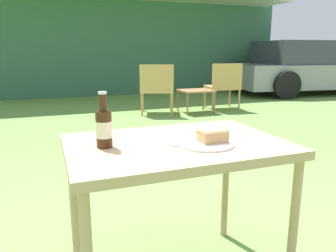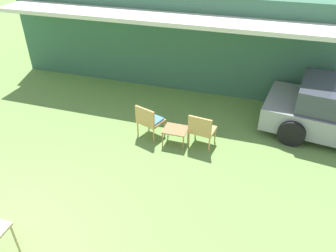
{
  "view_description": "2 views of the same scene",
  "coord_description": "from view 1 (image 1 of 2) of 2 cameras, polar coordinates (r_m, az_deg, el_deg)",
  "views": [
    {
      "loc": [
        -0.53,
        -1.31,
        1.12
      ],
      "look_at": [
        0.0,
        0.1,
        0.77
      ],
      "focal_mm": 35.0,
      "sensor_mm": 36.0,
      "label": 1
    },
    {
      "loc": [
        3.92,
        -2.32,
        4.87
      ],
      "look_at": [
        2.08,
        3.53,
        0.9
      ],
      "focal_mm": 35.0,
      "sensor_mm": 36.0,
      "label": 2
    }
  ],
  "objects": [
    {
      "name": "garden_side_table",
      "position": [
        6.1,
        4.89,
        5.87
      ],
      "size": [
        0.58,
        0.5,
        0.42
      ],
      "color": "#996B42",
      "rests_on": "ground_plane"
    },
    {
      "name": "cola_bottle_near",
      "position": [
        1.39,
        -11.1,
        -0.23
      ],
      "size": [
        0.07,
        0.07,
        0.23
      ],
      "color": "#381E0F",
      "rests_on": "patio_table"
    },
    {
      "name": "parked_car",
      "position": [
        9.79,
        23.46,
        9.21
      ],
      "size": [
        4.59,
        2.6,
        1.38
      ],
      "rotation": [
        0.0,
        0.0,
        -0.14
      ],
      "color": "gray",
      "rests_on": "ground_plane"
    },
    {
      "name": "cabin_building",
      "position": [
        10.7,
        -14.1,
        14.53
      ],
      "size": [
        10.3,
        5.66,
        2.97
      ],
      "color": "#38664C",
      "rests_on": "ground_plane"
    },
    {
      "name": "wicker_chair_plain",
      "position": [
        6.45,
        9.73,
        7.29
      ],
      "size": [
        0.65,
        0.58,
        0.89
      ],
      "rotation": [
        0.0,
        0.0,
        3.01
      ],
      "color": "tan",
      "rests_on": "ground_plane"
    },
    {
      "name": "fork",
      "position": [
        1.39,
        3.84,
        -3.44
      ],
      "size": [
        0.16,
        0.06,
        0.01
      ],
      "color": "silver",
      "rests_on": "patio_table"
    },
    {
      "name": "cake_on_plate",
      "position": [
        1.43,
        7.2,
        -2.32
      ],
      "size": [
        0.25,
        0.25,
        0.07
      ],
      "color": "white",
      "rests_on": "patio_table"
    },
    {
      "name": "patio_table",
      "position": [
        1.49,
        1.35,
        -5.43
      ],
      "size": [
        0.96,
        0.66,
        0.72
      ],
      "color": "tan",
      "rests_on": "ground_plane"
    },
    {
      "name": "wicker_chair_cushioned",
      "position": [
        5.92,
        -1.96,
        6.9
      ],
      "size": [
        0.72,
        0.68,
        0.89
      ],
      "rotation": [
        0.0,
        0.0,
        2.81
      ],
      "color": "tan",
      "rests_on": "ground_plane"
    }
  ]
}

